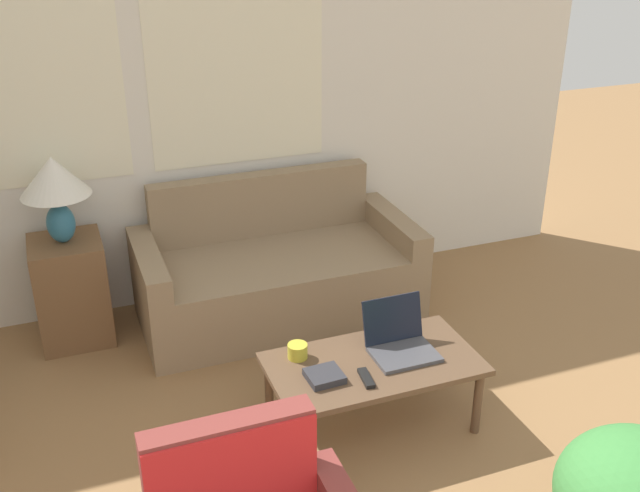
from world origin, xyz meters
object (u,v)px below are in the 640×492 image
Objects in this scene: couch at (275,274)px; tv_remote at (366,378)px; laptop at (400,341)px; coffee_table at (373,369)px; cup_navy at (298,351)px; book_red at (324,376)px; table_lamp at (54,183)px.

couch is 11.16× the size of tv_remote.
tv_remote is at bearing -90.01° from couch.
laptop is at bearing 33.43° from tv_remote.
couch is at bearing 101.68° from laptop.
coffee_table is at bearing 53.30° from tv_remote.
book_red is at bearing -75.10° from cup_navy.
couch is 17.47× the size of cup_navy.
cup_navy is 0.57× the size of book_red.
tv_remote is (0.18, -0.07, -0.01)m from book_red.
couch is 1.15m from cup_navy.
table_lamp is 3.31× the size of tv_remote.
cup_navy is 0.23m from book_red.
tv_remote is at bearing -50.66° from cup_navy.
laptop reaches higher than coffee_table.
coffee_table is 6.72× the size of tv_remote.
couch is 10.03× the size of book_red.
laptop is 0.45m from book_red.
cup_navy reaches higher than tv_remote.
coffee_table is 3.28× the size of laptop.
tv_remote is (1.23, -1.53, -0.60)m from table_lamp.
laptop is (1.48, -1.36, -0.56)m from table_lamp.
table_lamp is at bearing 125.68° from book_red.
couch is 1.28m from laptop.
table_lamp reaches higher than book_red.
coffee_table is 0.29m from book_red.
cup_navy reaches higher than coffee_table.
couch reaches higher than cup_navy.
coffee_table is at bearing -46.69° from table_lamp.
coffee_table is at bearing -165.61° from laptop.
couch reaches higher than tv_remote.
table_lamp is 2.04m from coffee_table.
coffee_table is at bearing 11.02° from book_red.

